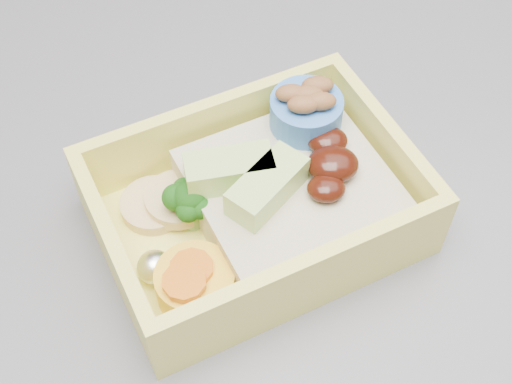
{
  "coord_description": "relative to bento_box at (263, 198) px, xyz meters",
  "views": [
    {
      "loc": [
        0.05,
        -0.26,
        1.29
      ],
      "look_at": [
        0.06,
        -0.01,
        0.96
      ],
      "focal_mm": 50.0,
      "sensor_mm": 36.0,
      "label": 1
    }
  ],
  "objects": [
    {
      "name": "bento_box",
      "position": [
        0.0,
        0.0,
        0.0
      ],
      "size": [
        0.23,
        0.2,
        0.07
      ],
      "rotation": [
        0.0,
        0.0,
        0.42
      ],
      "color": "#F9F066",
      "rests_on": "island"
    }
  ]
}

